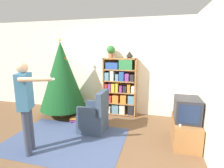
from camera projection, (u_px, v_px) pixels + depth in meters
ground_plane at (79, 147)px, 3.26m from camera, size 14.00×14.00×0.00m
wall_back at (109, 67)px, 4.94m from camera, size 8.00×0.10×2.60m
wall_right at (222, 86)px, 2.44m from camera, size 0.10×8.00×2.60m
area_rug at (66, 140)px, 3.51m from camera, size 2.32×1.63×0.01m
bookshelf at (120, 87)px, 4.74m from camera, size 0.89×0.29×1.56m
tv_stand at (185, 131)px, 3.40m from camera, size 0.47×0.92×0.46m
television at (187, 109)px, 3.31m from camera, size 0.44×0.57×0.44m
game_remote at (180, 125)px, 3.13m from camera, size 0.04×0.12×0.02m
christmas_tree at (62, 76)px, 4.61m from camera, size 1.21×1.21×2.06m
armchair at (95, 117)px, 3.85m from camera, size 0.57×0.56×0.92m
standing_person at (26, 101)px, 2.91m from camera, size 0.72×0.44×1.61m
potted_plant at (111, 51)px, 4.62m from camera, size 0.22×0.22×0.33m
table_lamp at (130, 54)px, 4.51m from camera, size 0.20×0.20×0.18m
book_pile_near_tree at (75, 120)px, 4.37m from camera, size 0.25×0.19×0.11m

